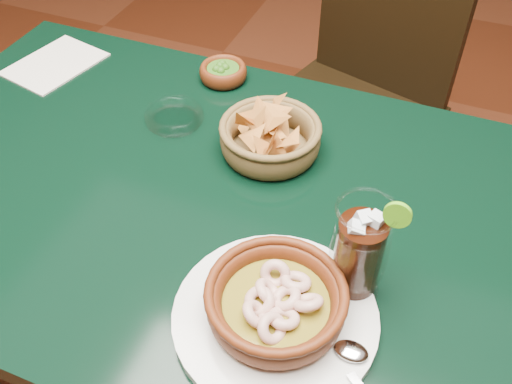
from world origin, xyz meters
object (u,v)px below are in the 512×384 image
at_px(dining_table, 191,225).
at_px(cola_drink, 359,252).
at_px(chip_basket, 270,137).
at_px(shrimp_plate, 276,306).
at_px(dining_chair, 357,94).

bearing_deg(dining_table, cola_drink, -16.84).
xyz_separation_m(chip_basket, cola_drink, (0.22, -0.24, 0.05)).
height_order(dining_table, shrimp_plate, shrimp_plate).
xyz_separation_m(dining_table, shrimp_plate, (0.24, -0.19, 0.13)).
distance_m(chip_basket, cola_drink, 0.34).
relative_size(dining_table, dining_chair, 1.26).
bearing_deg(shrimp_plate, chip_basket, 112.31).
relative_size(dining_table, chip_basket, 5.48).
distance_m(dining_chair, shrimp_plate, 0.94).
height_order(dining_table, chip_basket, chip_basket).
bearing_deg(dining_table, dining_chair, 78.04).
xyz_separation_m(shrimp_plate, chip_basket, (-0.14, 0.34, -0.00)).
xyz_separation_m(dining_table, chip_basket, (0.10, 0.15, 0.13)).
relative_size(shrimp_plate, chip_basket, 1.69).
height_order(shrimp_plate, cola_drink, cola_drink).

